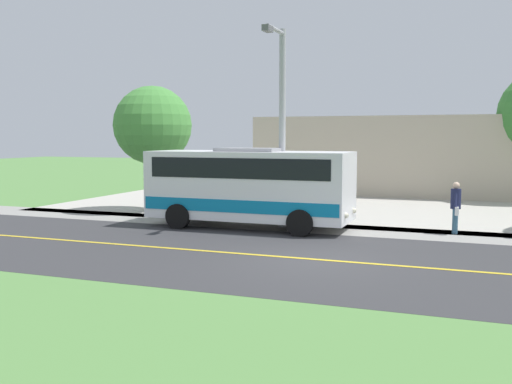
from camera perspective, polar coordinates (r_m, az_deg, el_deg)
name	(u,v)px	position (r m, az deg, el deg)	size (l,w,h in m)	color
ground_plane	(313,259)	(15.73, 5.58, -6.61)	(120.00, 120.00, 0.00)	#548442
road_surface	(313,259)	(15.73, 5.58, -6.59)	(8.00, 100.00, 0.01)	#333335
sidewalk	(351,230)	(20.72, 9.32, -3.70)	(2.40, 100.00, 0.01)	gray
parking_lot_surface	(449,209)	(27.48, 18.44, -1.64)	(14.00, 36.00, 0.01)	#B2ADA3
road_centre_line	(313,259)	(15.73, 5.58, -6.58)	(0.16, 100.00, 0.00)	gold
shuttle_bus_front	(249,184)	(20.87, -0.65, 0.81)	(2.70, 7.39, 2.87)	white
pedestrian_with_bags	(456,206)	(20.69, 19.02, -1.30)	(0.72, 0.34, 1.76)	#335972
street_light_pole	(281,118)	(20.77, 2.48, 7.24)	(1.97, 0.24, 7.04)	#9E9EA3
tree_curbside	(153,126)	(25.88, -10.11, 6.43)	(3.41, 3.41, 5.47)	#4C3826
commercial_building	(449,155)	(36.31, 18.46, 3.50)	(10.00, 21.15, 4.37)	#B7A893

